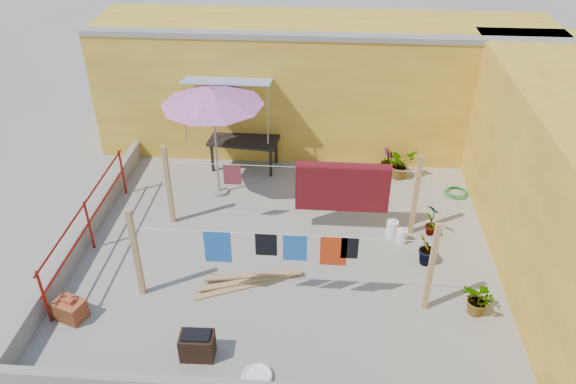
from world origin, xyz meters
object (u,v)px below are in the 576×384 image
object	(u,v)px
brick_stack	(70,309)
water_jug_b	(392,228)
green_hose	(456,193)
plant_back_a	(400,163)
brazier	(197,345)
outdoor_table	(244,142)
white_basin	(257,376)
patio_umbrella	(212,97)
water_jug_a	(401,236)

from	to	relation	value
brick_stack	water_jug_b	bearing A→B (deg)	26.15
green_hose	plant_back_a	size ratio (longest dim) A/B	0.72
brazier	green_hose	xyz separation A→B (m)	(4.90, 5.09, -0.20)
outdoor_table	plant_back_a	xyz separation A→B (m)	(3.74, -0.19, -0.32)
outdoor_table	brick_stack	distance (m)	5.77
outdoor_table	white_basin	world-z (taller)	outdoor_table
patio_umbrella	outdoor_table	size ratio (longest dim) A/B	1.67
outdoor_table	patio_umbrella	bearing A→B (deg)	-109.14
patio_umbrella	outdoor_table	xyz separation A→B (m)	(0.42, 1.22, -1.66)
outdoor_table	brazier	distance (m)	5.97
white_basin	water_jug_b	xyz separation A→B (m)	(2.32, 3.78, 0.13)
outdoor_table	water_jug_a	world-z (taller)	outdoor_table
green_hose	water_jug_b	bearing A→B (deg)	-133.81
patio_umbrella	water_jug_a	bearing A→B (deg)	-21.30
green_hose	patio_umbrella	bearing A→B (deg)	-176.24
white_basin	patio_umbrella	bearing A→B (deg)	106.34
patio_umbrella	brazier	xyz separation A→B (m)	(0.51, -4.73, -2.12)
brick_stack	water_jug_a	world-z (taller)	brick_stack
water_jug_b	water_jug_a	bearing A→B (deg)	-54.87
brick_stack	water_jug_a	bearing A→B (deg)	23.56
brick_stack	plant_back_a	distance (m)	7.87
patio_umbrella	water_jug_a	world-z (taller)	patio_umbrella
water_jug_a	outdoor_table	bearing A→B (deg)	142.11
white_basin	water_jug_b	size ratio (longest dim) A/B	1.22
brazier	plant_back_a	size ratio (longest dim) A/B	0.73
water_jug_a	water_jug_b	bearing A→B (deg)	125.13
water_jug_a	green_hose	world-z (taller)	water_jug_a
white_basin	water_jug_b	bearing A→B (deg)	58.45
outdoor_table	water_jug_a	distance (m)	4.54
white_basin	water_jug_a	xyz separation A→B (m)	(2.49, 3.54, 0.11)
brazier	plant_back_a	distance (m)	6.82
outdoor_table	white_basin	size ratio (longest dim) A/B	3.67
outdoor_table	brazier	xyz separation A→B (m)	(0.09, -5.95, -0.46)
brick_stack	white_basin	distance (m)	3.46
brick_stack	brazier	size ratio (longest dim) A/B	1.09
green_hose	plant_back_a	world-z (taller)	plant_back_a
outdoor_table	plant_back_a	distance (m)	3.76
brick_stack	brazier	xyz separation A→B (m)	(2.33, -0.65, 0.05)
water_jug_b	patio_umbrella	bearing A→B (deg)	160.97
patio_umbrella	water_jug_a	xyz separation A→B (m)	(3.98, -1.55, -2.20)
patio_umbrella	brazier	distance (m)	5.21
brick_stack	plant_back_a	xyz separation A→B (m)	(5.98, 5.11, 0.19)
white_basin	plant_back_a	bearing A→B (deg)	66.41
water_jug_a	water_jug_b	size ratio (longest dim) A/B	0.89
brazier	white_basin	size ratio (longest dim) A/B	1.16
brick_stack	green_hose	bearing A→B (deg)	31.52
water_jug_b	white_basin	bearing A→B (deg)	-121.55
white_basin	water_jug_b	world-z (taller)	water_jug_b
water_jug_b	outdoor_table	bearing A→B (deg)	143.25
patio_umbrella	brazier	bearing A→B (deg)	-83.82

